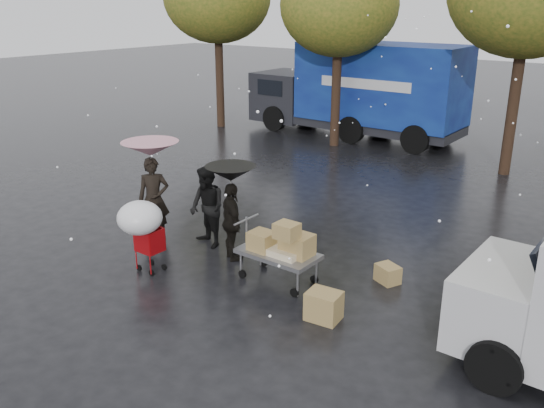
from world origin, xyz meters
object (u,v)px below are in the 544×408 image
Objects in this scene: shopping_cart at (141,222)px; blue_truck at (360,90)px; person_black at (232,222)px; vendor_cart at (282,246)px; person_pink at (154,199)px.

blue_truck is at bearing 101.34° from shopping_cart.
blue_truck is at bearing -39.95° from person_black.
shopping_cart is 13.13m from blue_truck.
vendor_cart is 0.18× the size of blue_truck.
blue_truck is (-1.45, 11.56, 0.85)m from person_pink.
blue_truck is at bearing 52.87° from person_pink.
blue_truck is (-4.87, 11.57, 1.03)m from vendor_cart.
person_black is 1.40m from vendor_cart.
person_pink reaches higher than person_black.
person_pink reaches higher than vendor_cart.
person_pink is at bearing 179.88° from vendor_cart.
blue_truck reaches higher than shopping_cart.
vendor_cart is 12.59m from blue_truck.
vendor_cart is at bearing -44.39° from person_pink.
blue_truck reaches higher than vendor_cart.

